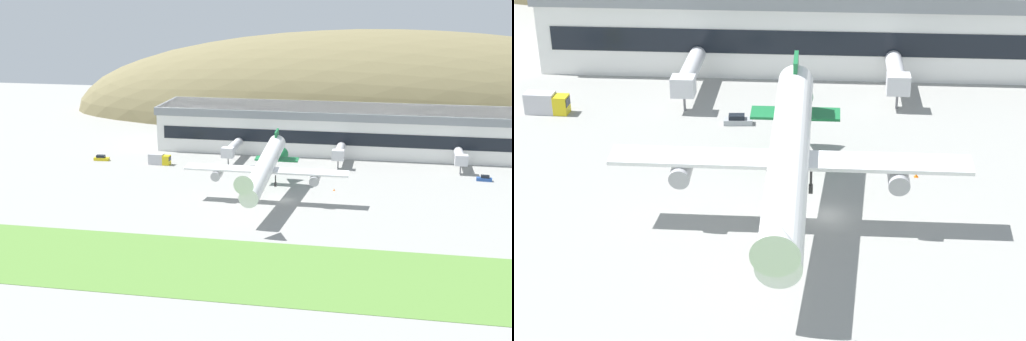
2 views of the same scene
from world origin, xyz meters
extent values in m
plane|color=gray|center=(0.00, 0.00, 0.00)|extent=(366.06, 366.06, 0.00)
cube|color=white|center=(11.05, 55.27, 6.86)|extent=(116.01, 21.49, 13.73)
cube|color=black|center=(11.05, 44.47, 6.18)|extent=(111.37, 0.16, 3.84)
cylinder|color=silver|center=(-21.08, 37.17, 4.00)|extent=(2.60, 14.71, 2.60)
cube|color=silver|center=(-21.08, 29.81, 4.00)|extent=(3.38, 2.86, 2.86)
cylinder|color=slate|center=(-21.08, 30.31, 2.00)|extent=(0.36, 0.36, 4.00)
cylinder|color=silver|center=(9.84, 38.64, 4.00)|extent=(2.60, 11.76, 2.60)
cube|color=silver|center=(9.84, 32.76, 4.00)|extent=(3.38, 2.86, 2.86)
cylinder|color=slate|center=(9.84, 33.26, 2.00)|extent=(0.36, 0.36, 4.00)
cylinder|color=white|center=(-4.30, -3.96, 8.74)|extent=(4.27, 36.84, 8.45)
cone|color=white|center=(-4.30, -24.48, 11.11)|extent=(4.19, 5.15, 4.70)
cone|color=#196B38|center=(-4.30, 16.97, 6.32)|extent=(4.19, 6.00, 4.80)
cube|color=#196B38|center=(-4.30, 13.57, 10.49)|extent=(0.50, 4.69, 7.94)
cube|color=#196B38|center=(-4.30, 13.79, 6.69)|extent=(11.11, 3.01, 0.70)
cube|color=white|center=(-4.30, -2.15, 7.78)|extent=(38.83, 3.63, 0.86)
cylinder|color=#9E9EA3|center=(-15.95, -2.68, 6.29)|extent=(2.30, 3.84, 2.70)
cylinder|color=#9E9EA3|center=(7.35, -2.68, 6.29)|extent=(2.30, 3.84, 2.70)
cylinder|color=#2D2D2D|center=(-6.65, -2.15, 5.51)|extent=(0.28, 0.28, 2.20)
cylinder|color=#2D2D2D|center=(-6.65, -2.15, 4.41)|extent=(0.45, 1.10, 1.10)
cylinder|color=#2D2D2D|center=(-1.95, -2.15, 5.51)|extent=(0.28, 0.28, 2.20)
cylinder|color=#2D2D2D|center=(-1.95, -2.15, 4.41)|extent=(0.45, 1.10, 1.10)
cylinder|color=#2D2D2D|center=(-4.30, -16.69, 7.30)|extent=(0.22, 0.22, 1.98)
cylinder|color=#2D2D2D|center=(-4.30, -16.69, 6.31)|extent=(0.30, 0.83, 0.82)
cube|color=#999EA3|center=(-12.79, 25.83, 0.39)|extent=(4.14, 1.91, 0.77)
cube|color=black|center=(-12.99, 25.82, 1.09)|extent=(2.31, 1.54, 0.63)
cube|color=gold|center=(-38.67, 28.05, 1.36)|extent=(2.05, 2.32, 2.73)
cube|color=black|center=(-37.65, 28.02, 1.85)|extent=(0.13, 1.93, 1.20)
cube|color=#B7B7BC|center=(-41.77, 28.13, 1.53)|extent=(4.28, 2.38, 3.06)
cube|color=orange|center=(10.79, 10.56, 0.01)|extent=(0.52, 0.52, 0.03)
cone|color=orange|center=(10.79, 10.56, 0.31)|extent=(0.40, 0.40, 0.55)
camera|label=1|loc=(24.71, -161.09, 49.49)|focal=50.00mm
camera|label=2|loc=(-0.76, -84.75, 46.68)|focal=60.00mm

